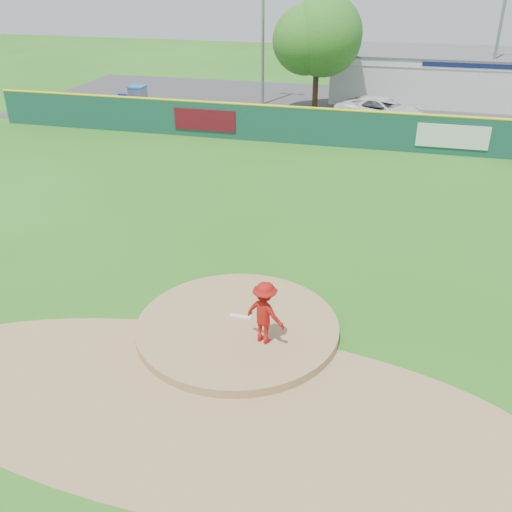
% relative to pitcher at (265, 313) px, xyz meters
% --- Properties ---
extents(ground, '(120.00, 120.00, 0.00)m').
position_rel_pitcher_xyz_m(ground, '(-0.90, 0.59, -1.11)').
color(ground, '#286B19').
rests_on(ground, ground).
extents(pitchers_mound, '(5.50, 5.50, 0.50)m').
position_rel_pitcher_xyz_m(pitchers_mound, '(-0.90, 0.59, -1.11)').
color(pitchers_mound, '#9E774C').
rests_on(pitchers_mound, ground).
extents(pitching_rubber, '(0.60, 0.15, 0.04)m').
position_rel_pitcher_xyz_m(pitching_rubber, '(-0.90, 0.89, -0.84)').
color(pitching_rubber, white).
rests_on(pitching_rubber, pitchers_mound).
extents(infield_dirt_arc, '(15.40, 15.40, 0.01)m').
position_rel_pitcher_xyz_m(infield_dirt_arc, '(-0.90, -2.41, -1.10)').
color(infield_dirt_arc, '#9E774C').
rests_on(infield_dirt_arc, ground).
extents(parking_lot, '(44.00, 16.00, 0.02)m').
position_rel_pitcher_xyz_m(parking_lot, '(-0.90, 27.59, -1.10)').
color(parking_lot, '#38383A').
rests_on(parking_lot, ground).
extents(pitcher, '(1.26, 1.00, 1.71)m').
position_rel_pitcher_xyz_m(pitcher, '(0.00, 0.00, 0.00)').
color(pitcher, '#9F120D').
rests_on(pitcher, pitchers_mound).
extents(van, '(6.20, 4.45, 1.57)m').
position_rel_pitcher_xyz_m(van, '(1.47, 24.11, -0.30)').
color(van, white).
rests_on(van, parking_lot).
extents(pool_building_grp, '(15.20, 8.20, 3.31)m').
position_rel_pitcher_xyz_m(pool_building_grp, '(5.10, 32.58, 0.56)').
color(pool_building_grp, silver).
rests_on(pool_building_grp, ground).
extents(fence_banners, '(16.99, 0.04, 1.20)m').
position_rel_pitcher_xyz_m(fence_banners, '(-1.32, 18.51, -0.11)').
color(fence_banners, '#5B0D17').
rests_on(fence_banners, ground).
extents(playground_slide, '(1.02, 2.87, 1.59)m').
position_rel_pitcher_xyz_m(playground_slide, '(-14.58, 23.73, -0.30)').
color(playground_slide, blue).
rests_on(playground_slide, ground).
extents(outfield_fence, '(40.00, 0.14, 2.07)m').
position_rel_pitcher_xyz_m(outfield_fence, '(-0.90, 18.59, -0.02)').
color(outfield_fence, '#144336').
rests_on(outfield_fence, ground).
extents(deciduous_tree, '(5.60, 5.60, 7.36)m').
position_rel_pitcher_xyz_m(deciduous_tree, '(-2.90, 25.59, 3.45)').
color(deciduous_tree, '#382314').
rests_on(deciduous_tree, ground).
extents(light_pole_left, '(1.75, 0.25, 11.00)m').
position_rel_pitcher_xyz_m(light_pole_left, '(-6.90, 27.59, 4.95)').
color(light_pole_left, gray).
rests_on(light_pole_left, ground).
extents(light_pole_right, '(1.75, 0.25, 10.00)m').
position_rel_pitcher_xyz_m(light_pole_right, '(8.10, 29.59, 4.44)').
color(light_pole_right, gray).
rests_on(light_pole_right, ground).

